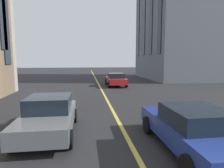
{
  "coord_description": "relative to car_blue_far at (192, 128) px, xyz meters",
  "views": [
    {
      "loc": [
        7.11,
        1.41,
        2.73
      ],
      "look_at": [
        16.59,
        0.11,
        1.53
      ],
      "focal_mm": 30.42,
      "sensor_mm": 36.0,
      "label": 1
    }
  ],
  "objects": [
    {
      "name": "car_blue_far",
      "position": [
        0.0,
        0.0,
        0.0
      ],
      "size": [
        4.4,
        1.95,
        1.37
      ],
      "color": "navy",
      "rests_on": "ground_plane"
    },
    {
      "name": "car_red_oncoming",
      "position": [
        14.92,
        -0.01,
        0.0
      ],
      "size": [
        4.4,
        1.95,
        1.37
      ],
      "color": "#B21E1E",
      "rests_on": "ground_plane"
    },
    {
      "name": "car_grey_parked_b",
      "position": [
        1.98,
        4.52,
        -0.0
      ],
      "size": [
        3.9,
        1.89,
        1.4
      ],
      "color": "slate",
      "rests_on": "ground_plane"
    },
    {
      "name": "lane_centre_line",
      "position": [
        7.78,
        1.72,
        -0.7
      ],
      "size": [
        80.0,
        0.16,
        0.01
      ],
      "color": "#D8C64C",
      "rests_on": "ground_plane"
    }
  ]
}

